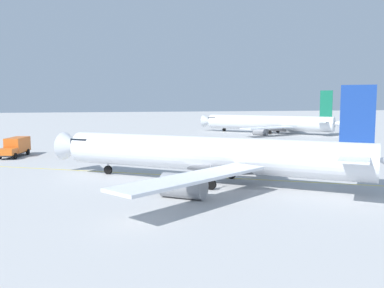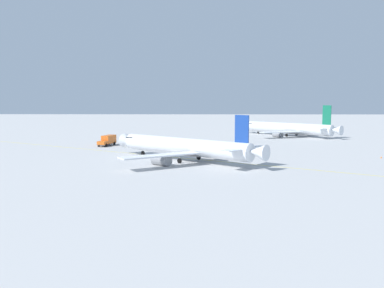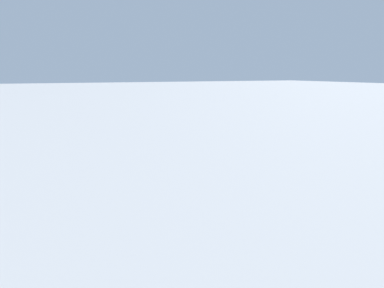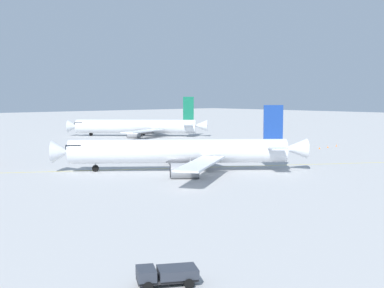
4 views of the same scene
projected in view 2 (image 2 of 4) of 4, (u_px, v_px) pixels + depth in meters
The scene contains 6 objects.
ground_plane at pixel (177, 161), 88.05m from camera, with size 600.00×600.00×0.00m, color #B2B2B2.
airliner_main at pixel (185, 148), 88.56m from camera, with size 30.99×34.57×10.74m.
airliner_secondary at pixel (289, 129), 151.30m from camera, with size 32.65×32.53×11.94m.
catering_truck_truck at pixel (108, 140), 118.73m from camera, with size 8.28×4.27×3.10m.
taxiway_centreline at pixel (175, 157), 94.46m from camera, with size 72.42×122.64×0.01m.
safety_cone_near at pixel (381, 157), 93.03m from camera, with size 0.36×0.36×0.55m.
Camera 2 is at (-86.99, -5.34, 13.61)m, focal length 36.79 mm.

